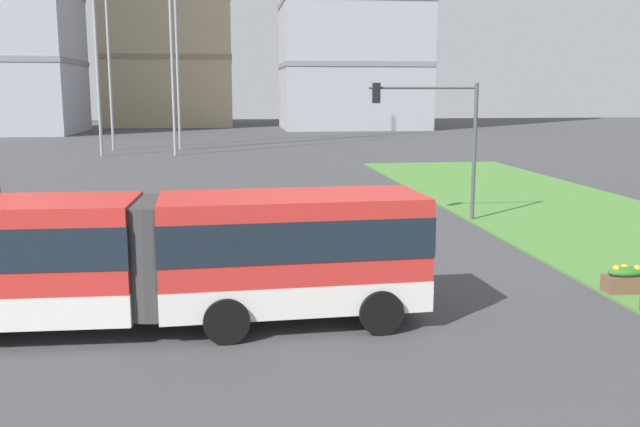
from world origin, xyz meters
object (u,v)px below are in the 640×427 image
at_px(articulated_bus, 168,256).
at_px(traffic_light_far_right, 439,126).
at_px(flower_planter_4, 625,279).
at_px(car_grey_wagon, 139,227).

bearing_deg(articulated_bus, traffic_light_far_right, 50.46).
relative_size(articulated_bus, flower_planter_4, 10.84).
bearing_deg(flower_planter_4, articulated_bus, -174.83).
relative_size(articulated_bus, car_grey_wagon, 2.66).
bearing_deg(traffic_light_far_right, car_grey_wagon, -163.14).
distance_m(car_grey_wagon, traffic_light_far_right, 12.48).
relative_size(flower_planter_4, traffic_light_far_right, 0.19).
relative_size(articulated_bus, traffic_light_far_right, 2.11).
height_order(flower_planter_4, traffic_light_far_right, traffic_light_far_right).
bearing_deg(articulated_bus, car_grey_wagon, 101.41).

